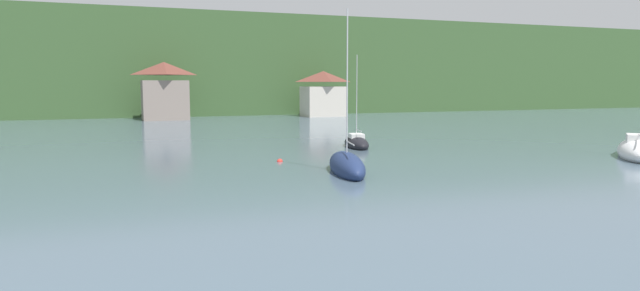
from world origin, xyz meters
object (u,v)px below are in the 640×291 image
object	(u,v)px
sailboat_mid_0	(347,166)
mooring_buoy_mid	(280,162)
shore_building_westcentral	(323,94)
shore_building_west	(165,92)
sailboat_mid_5	(640,151)
sailboat_far_11	(356,143)

from	to	relation	value
sailboat_mid_0	mooring_buoy_mid	size ratio (longest dim) A/B	24.89
shore_building_westcentral	mooring_buoy_mid	world-z (taller)	shore_building_westcentral
shore_building_westcentral	sailboat_mid_0	size ratio (longest dim) A/B	0.72
shore_building_west	sailboat_mid_5	world-z (taller)	sailboat_mid_5
sailboat_mid_0	sailboat_far_11	xyz separation A→B (m)	(5.76, 11.35, -0.05)
sailboat_mid_0	sailboat_far_11	distance (m)	12.73
sailboat_mid_5	sailboat_far_11	distance (m)	19.73
sailboat_mid_0	sailboat_mid_5	world-z (taller)	sailboat_mid_0
shore_building_west	shore_building_westcentral	distance (m)	23.26
sailboat_mid_0	mooring_buoy_mid	xyz separation A→B (m)	(-2.20, 5.64, -0.37)
sailboat_mid_0	mooring_buoy_mid	world-z (taller)	sailboat_mid_0
shore_building_west	sailboat_far_11	size ratio (longest dim) A/B	1.05
mooring_buoy_mid	shore_building_west	bearing A→B (deg)	93.51
shore_building_westcentral	sailboat_mid_5	world-z (taller)	sailboat_mid_5
shore_building_westcentral	mooring_buoy_mid	distance (m)	49.81
shore_building_west	sailboat_far_11	bearing A→B (deg)	-74.86
sailboat_far_11	mooring_buoy_mid	size ratio (longest dim) A/B	19.74
sailboat_mid_0	mooring_buoy_mid	distance (m)	6.06
shore_building_west	sailboat_mid_0	bearing A→B (deg)	-84.42
shore_building_westcentral	sailboat_mid_0	bearing A→B (deg)	-109.72
shore_building_west	sailboat_mid_0	distance (m)	51.47
sailboat_mid_0	sailboat_mid_5	bearing A→B (deg)	-79.42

